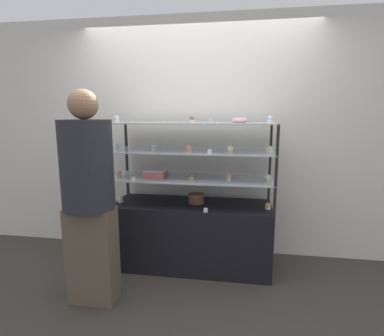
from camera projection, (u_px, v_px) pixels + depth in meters
The scene contains 28 objects.
ground_plane at pixel (192, 265), 3.16m from camera, with size 20.00×20.00×0.00m, color #38332D.
back_wall at pixel (198, 138), 3.34m from camera, with size 8.00×0.05×2.60m.
display_base at pixel (192, 235), 3.10m from camera, with size 1.58×0.56×0.67m.
display_riser_lower at pixel (192, 179), 2.99m from camera, with size 1.58×0.56×0.27m.
display_riser_middle at pixel (192, 152), 2.94m from camera, with size 1.58×0.56×0.27m.
display_riser_upper at pixel (192, 124), 2.89m from camera, with size 1.58×0.56×0.27m.
layer_cake_centerpiece at pixel (196, 198), 3.05m from camera, with size 0.17×0.17×0.09m.
sheet_cake_frosted at pixel (155, 173), 2.99m from camera, with size 0.21×0.17×0.07m.
cupcake_0 at pixel (121, 199), 3.07m from camera, with size 0.05×0.05×0.06m.
cupcake_1 at pixel (268, 206), 2.85m from camera, with size 0.05×0.05×0.06m.
price_tag_0 at pixel (206, 210), 2.76m from camera, with size 0.04×0.00×0.04m.
cupcake_2 at pixel (119, 174), 2.99m from camera, with size 0.05×0.05×0.07m.
cupcake_3 at pixel (192, 176), 2.87m from camera, with size 0.05×0.05×0.07m.
cupcake_4 at pixel (229, 177), 2.84m from camera, with size 0.05×0.05×0.07m.
cupcake_5 at pixel (267, 178), 2.80m from camera, with size 0.05×0.05×0.07m.
price_tag_1 at pixel (133, 179), 2.81m from camera, with size 0.04×0.00×0.04m.
cupcake_6 at pixel (117, 147), 2.93m from camera, with size 0.06×0.06×0.07m.
cupcake_7 at pixel (154, 147), 2.91m from camera, with size 0.06×0.06×0.07m.
cupcake_8 at pixel (189, 149), 2.80m from camera, with size 0.06×0.06×0.07m.
cupcake_9 at pixel (230, 149), 2.75m from camera, with size 0.06×0.06×0.07m.
cupcake_10 at pixel (269, 150), 2.73m from camera, with size 0.06×0.06×0.07m.
price_tag_2 at pixel (210, 152), 2.65m from camera, with size 0.04×0.00×0.04m.
cupcake_11 at pixel (117, 119), 2.94m from camera, with size 0.05×0.05×0.07m.
cupcake_12 at pixel (192, 119), 2.82m from camera, with size 0.05×0.05×0.07m.
cupcake_13 at pixel (270, 120), 2.66m from camera, with size 0.05×0.05×0.07m.
price_tag_3 at pixel (211, 121), 2.60m from camera, with size 0.04×0.00×0.04m.
donut_glazed at pixel (240, 120), 2.89m from camera, with size 0.15×0.15×0.04m.
customer_figure at pixel (89, 194), 2.40m from camera, with size 0.41×0.41×1.75m.
Camera 1 is at (0.45, -2.89, 1.57)m, focal length 28.00 mm.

